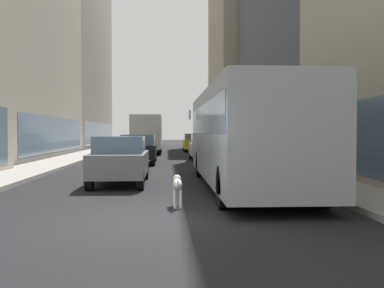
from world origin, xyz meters
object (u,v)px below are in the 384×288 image
(box_truck, at_px, (147,133))
(car_black_suv, at_px, (138,149))
(transit_bus, at_px, (243,131))
(car_silver_sedan, at_px, (151,141))
(dalmatian_dog, at_px, (177,185))
(car_yellow_taxi, at_px, (194,143))
(car_white_van, at_px, (206,147))
(car_grey_wagon, at_px, (120,160))

(box_truck, bearing_deg, car_black_suv, -90.00)
(transit_bus, xyz_separation_m, car_black_suv, (-4.00, 11.21, -0.95))
(car_silver_sedan, bearing_deg, dalmatian_dog, -87.12)
(car_yellow_taxi, bearing_deg, car_black_suv, -104.67)
(car_white_van, bearing_deg, transit_bus, -90.00)
(transit_bus, bearing_deg, car_white_van, 90.00)
(car_white_van, distance_m, box_truck, 9.97)
(car_white_van, height_order, car_yellow_taxi, same)
(car_grey_wagon, bearing_deg, car_silver_sedan, 90.00)
(car_grey_wagon, xyz_separation_m, car_silver_sedan, (0.00, 31.26, 0.00))
(car_white_van, distance_m, car_black_suv, 4.76)
(car_white_van, height_order, box_truck, box_truck)
(box_truck, relative_size, dalmatian_dog, 7.79)
(car_grey_wagon, relative_size, box_truck, 0.56)
(dalmatian_dog, bearing_deg, transit_bus, 59.47)
(car_grey_wagon, height_order, car_silver_sedan, same)
(transit_bus, xyz_separation_m, car_white_van, (0.00, 13.79, -0.96))
(car_black_suv, bearing_deg, car_grey_wagon, -90.00)
(car_silver_sedan, xyz_separation_m, car_yellow_taxi, (4.00, -5.78, 0.00))
(car_white_van, distance_m, dalmatian_dog, 17.64)
(car_silver_sedan, height_order, dalmatian_dog, car_silver_sedan)
(transit_bus, distance_m, car_yellow_taxi, 26.51)
(car_silver_sedan, bearing_deg, car_black_suv, -90.00)
(box_truck, bearing_deg, transit_bus, -80.08)
(car_black_suv, bearing_deg, transit_bus, -70.36)
(car_grey_wagon, bearing_deg, car_yellow_taxi, 81.08)
(dalmatian_dog, bearing_deg, box_truck, 93.90)
(transit_bus, xyz_separation_m, car_yellow_taxi, (0.00, 26.49, -0.95))
(car_yellow_taxi, bearing_deg, dalmatian_dog, -94.15)
(transit_bus, height_order, box_truck, same)
(car_white_van, bearing_deg, box_truck, 113.76)
(transit_bus, distance_m, car_silver_sedan, 32.53)
(car_silver_sedan, relative_size, car_white_van, 1.10)
(car_grey_wagon, xyz_separation_m, car_white_van, (4.00, 12.78, 0.00))
(car_yellow_taxi, bearing_deg, car_grey_wagon, -98.92)
(dalmatian_dog, bearing_deg, car_black_suv, 96.92)
(car_white_van, height_order, dalmatian_dog, car_white_van)
(dalmatian_dog, bearing_deg, car_white_van, 82.87)
(transit_bus, distance_m, car_white_van, 13.82)
(car_black_suv, relative_size, dalmatian_dog, 4.82)
(car_grey_wagon, distance_m, car_silver_sedan, 31.26)
(car_yellow_taxi, distance_m, dalmatian_dog, 30.28)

